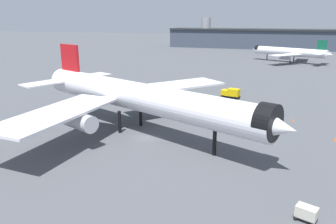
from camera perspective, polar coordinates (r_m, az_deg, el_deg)
ground at (r=66.11m, az=-4.03°, el=-4.57°), size 900.00×900.00×0.00m
airliner_near_gate at (r=67.84m, az=-5.37°, el=2.62°), size 61.84×55.63×17.15m
airliner_far_taxiway at (r=191.56m, az=20.60°, el=9.84°), size 41.88×37.67×12.71m
terminal_building at (r=273.48m, az=17.62°, el=12.18°), size 164.50×32.81×24.07m
service_truck_front at (r=99.94m, az=11.00°, el=3.29°), size 5.93×3.83×3.00m
baggage_cart_trailing at (r=43.80m, az=23.17°, el=-16.03°), size 2.80×2.58×1.82m
traffic_cone_near_nose at (r=81.97m, az=21.17°, el=-1.29°), size 0.49×0.49×0.62m
traffic_cone_wingtip at (r=72.57m, az=27.37°, el=-4.19°), size 0.60×0.60×0.75m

